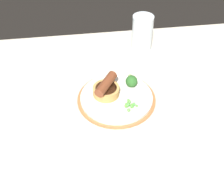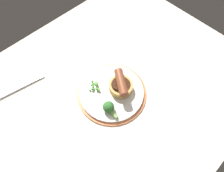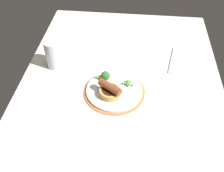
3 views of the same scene
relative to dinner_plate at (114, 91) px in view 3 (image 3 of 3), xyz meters
The scene contains 7 objects.
dining_table 5.20cm from the dinner_plate, 25.71° to the right, with size 110.00×80.00×3.00cm, color beige.
dinner_plate is the anchor object (origin of this frame).
sausage_pudding 4.39cm from the dinner_plate, 154.84° to the left, with size 7.87×9.23×5.44cm.
pea_pile 6.09cm from the dinner_plate, 59.29° to the right, with size 4.05×4.77×1.86cm.
broccoli_floret_far 7.19cm from the dinner_plate, 39.27° to the left, with size 3.65×5.89×3.65cm.
fork 31.79cm from the dinner_plate, 47.67° to the right, with size 18.00×1.60×0.60cm, color silver.
drinking_glass 29.70cm from the dinner_plate, 63.42° to the left, with size 7.33×7.33×12.45cm, color silver.
Camera 3 is at (-69.62, -3.80, 72.73)cm, focal length 40.00 mm.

